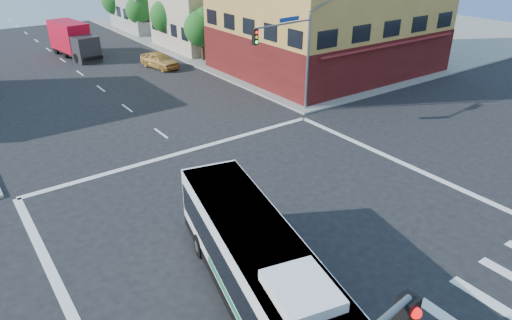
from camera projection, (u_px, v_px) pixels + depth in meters
ground at (283, 224)px, 20.93m from camera, size 120.00×120.00×0.00m
sidewalk_ne at (322, 27)px, 64.61m from camera, size 50.00×50.00×0.15m
corner_building_ne at (328, 6)px, 42.17m from camera, size 18.10×15.44×14.00m
building_east_near at (215, 5)px, 52.49m from camera, size 12.06×10.06×9.00m
signal_mast_ne at (291, 47)px, 31.17m from camera, size 7.91×1.13×8.07m
street_tree_a at (203, 26)px, 45.85m from camera, size 3.60×3.60×5.53m
street_tree_b at (168, 14)px, 51.60m from camera, size 3.80×3.80×5.79m
street_tree_c at (140, 8)px, 57.55m from camera, size 3.40×3.40×5.29m
transit_bus at (261, 271)px, 15.48m from camera, size 4.95×11.70×3.39m
box_truck at (74, 41)px, 48.45m from camera, size 3.30×8.13×3.55m
parked_car at (159, 60)px, 44.83m from camera, size 2.77×4.83×1.55m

